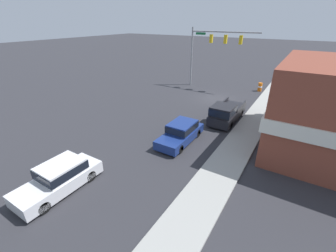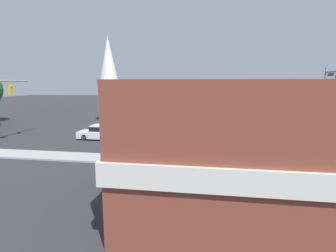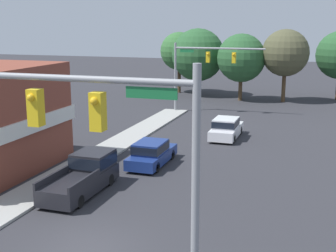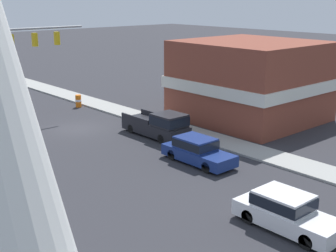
{
  "view_description": "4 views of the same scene",
  "coord_description": "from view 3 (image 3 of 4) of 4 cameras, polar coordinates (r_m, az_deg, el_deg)",
  "views": [
    {
      "loc": [
        -9.04,
        25.4,
        8.89
      ],
      "look_at": [
        -1.09,
        12.67,
        1.7
      ],
      "focal_mm": 24.0,
      "sensor_mm": 36.0,
      "label": 1
    },
    {
      "loc": [
        -25.66,
        8.11,
        6.28
      ],
      "look_at": [
        -0.46,
        12.1,
        2.05
      ],
      "focal_mm": 28.0,
      "sensor_mm": 36.0,
      "label": 2
    },
    {
      "loc": [
        8.51,
        -15.37,
        8.86
      ],
      "look_at": [
        -0.31,
        11.1,
        2.71
      ],
      "focal_mm": 50.0,
      "sensor_mm": 36.0,
      "label": 3
    },
    {
      "loc": [
        17.73,
        30.51,
        9.86
      ],
      "look_at": [
        1.4,
        12.09,
        3.0
      ],
      "focal_mm": 50.0,
      "sensor_mm": 36.0,
      "label": 4
    }
  ],
  "objects": [
    {
      "name": "backdrop_tree_center",
      "position": [
        54.93,
        8.93,
        8.19
      ],
      "size": [
        5.56,
        5.56,
        7.73
      ],
      "color": "#4C3823",
      "rests_on": "ground"
    },
    {
      "name": "far_signal_assembly",
      "position": [
        46.67,
        4.27,
        7.8
      ],
      "size": [
        9.0,
        0.49,
        6.96
      ],
      "color": "gray",
      "rests_on": "ground"
    },
    {
      "name": "backdrop_tree_left_far",
      "position": [
        60.68,
        1.39,
        9.1
      ],
      "size": [
        4.86,
        4.86,
        7.79
      ],
      "color": "#4C3823",
      "rests_on": "ground"
    },
    {
      "name": "near_signal_assembly",
      "position": [
        12.92,
        -9.46,
        -0.97
      ],
      "size": [
        9.06,
        0.49,
        7.9
      ],
      "color": "gray",
      "rests_on": "ground"
    },
    {
      "name": "pickup_truck_parked",
      "position": [
        25.65,
        -10.07,
        -5.76
      ],
      "size": [
        1.99,
        5.57,
        1.91
      ],
      "color": "black",
      "rests_on": "ground"
    },
    {
      "name": "car_lead",
      "position": [
        29.77,
        -2.04,
        -3.27
      ],
      "size": [
        1.88,
        4.81,
        1.56
      ],
      "color": "black",
      "rests_on": "ground"
    },
    {
      "name": "car_oncoming",
      "position": [
        36.94,
        7.1,
        -0.21
      ],
      "size": [
        1.9,
        4.79,
        1.62
      ],
      "rotation": [
        0.0,
        0.0,
        3.14
      ],
      "color": "black",
      "rests_on": "ground"
    },
    {
      "name": "ground_plane",
      "position": [
        19.68,
        -9.71,
        -14.52
      ],
      "size": [
        200.0,
        200.0,
        0.0
      ],
      "primitive_type": "plane",
      "color": "#2D2D33"
    },
    {
      "name": "backdrop_tree_right_mid",
      "position": [
        54.85,
        14.12,
        8.63
      ],
      "size": [
        5.3,
        5.3,
        8.24
      ],
      "color": "#4C3823",
      "rests_on": "ground"
    },
    {
      "name": "backdrop_tree_left_mid",
      "position": [
        58.33,
        3.68,
        8.65
      ],
      "size": [
        6.46,
        6.46,
        8.27
      ],
      "color": "#4C3823",
      "rests_on": "ground"
    }
  ]
}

